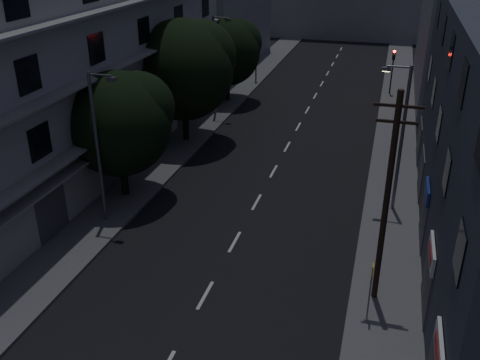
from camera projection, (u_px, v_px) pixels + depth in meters
The scene contains 17 objects.
ground at pixel (288, 144), 39.12m from camera, with size 160.00×160.00×0.00m, color black.
sidewalk_left at pixel (192, 134), 40.95m from camera, with size 3.00×90.00×0.15m, color #565659.
sidewalk_right at pixel (394, 154), 37.24m from camera, with size 3.00×90.00×0.15m, color #565659.
lane_markings at pixel (303, 118), 44.56m from camera, with size 0.15×60.50×0.01m.
building_left at pixel (80, 59), 33.01m from camera, with size 7.00×36.00×14.00m.
building_far_right at pixel (459, 24), 48.17m from camera, with size 6.00×20.00×13.00m, color slate.
building_far_end at pixel (351, 1), 76.14m from camera, with size 24.00×8.00×10.00m, color slate.
tree_near at pixel (120, 120), 29.61m from camera, with size 5.92×5.92×7.30m.
tree_mid at pixel (184, 66), 37.38m from camera, with size 7.08×7.08×8.72m.
tree_far at pixel (228, 50), 46.94m from camera, with size 5.85×5.85×7.23m.
traffic_signal_far_right at pixel (393, 62), 49.35m from camera, with size 0.28×0.37×4.10m.
traffic_signal_far_left at pixel (256, 52), 53.58m from camera, with size 0.28×0.37×4.10m.
street_lamp_left_near at pixel (99, 142), 26.83m from camera, with size 1.51×0.25×8.00m.
street_lamp_right at pixel (400, 133), 28.08m from camera, with size 1.51×0.25×8.00m.
street_lamp_left_far at pixel (216, 61), 43.09m from camera, with size 1.51×0.25×8.00m.
utility_pole at pixel (387, 197), 20.73m from camera, with size 1.80×0.24×9.00m.
bus_stop_sign at pixel (371, 282), 20.74m from camera, with size 0.06×0.35×2.52m.
Camera 1 is at (6.56, -11.08, 14.32)m, focal length 40.00 mm.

